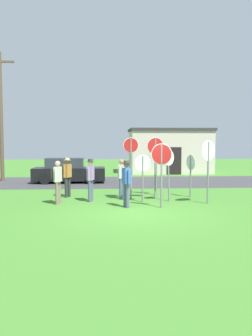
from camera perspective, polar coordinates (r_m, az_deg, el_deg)
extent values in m
plane|color=#3D7528|center=(11.16, 1.57, -7.96)|extent=(80.00, 80.00, 0.00)
cube|color=#38383A|center=(20.54, -0.66, -2.38)|extent=(60.00, 6.40, 0.01)
cube|color=beige|center=(27.49, 7.46, 2.75)|extent=(6.39, 4.00, 3.37)
cube|color=#383333|center=(27.50, 7.49, 6.47)|extent=(6.59, 4.20, 0.20)
cube|color=black|center=(25.53, 8.28, 1.21)|extent=(1.10, 0.08, 2.10)
cylinder|color=brown|center=(22.51, -20.72, 8.19)|extent=(0.24, 0.24, 8.06)
cube|color=black|center=(20.46, -9.70, -0.99)|extent=(4.33, 1.86, 0.76)
cube|color=#2D333D|center=(20.44, -10.42, 0.91)|extent=(2.26, 1.56, 0.60)
cylinder|color=black|center=(21.29, -5.88, -1.31)|extent=(0.64, 0.23, 0.64)
cylinder|color=black|center=(19.50, -6.04, -1.82)|extent=(0.64, 0.23, 0.64)
cylinder|color=black|center=(21.54, -12.99, -1.34)|extent=(0.64, 0.23, 0.64)
cylinder|color=black|center=(19.77, -13.79, -1.83)|extent=(0.64, 0.23, 0.64)
cylinder|color=slate|center=(14.06, 5.06, -0.19)|extent=(0.08, 0.08, 2.56)
cylinder|color=white|center=(14.02, 5.08, 3.78)|extent=(0.73, 0.13, 0.74)
cylinder|color=red|center=(14.01, 5.09, 3.78)|extent=(0.68, 0.13, 0.68)
cylinder|color=slate|center=(13.34, 2.87, -1.93)|extent=(0.09, 0.09, 1.86)
cylinder|color=white|center=(13.28, 2.88, 0.86)|extent=(0.66, 0.17, 0.67)
cylinder|color=red|center=(13.29, 2.87, 0.86)|extent=(0.61, 0.16, 0.62)
cylinder|color=slate|center=(12.20, 6.12, -1.48)|extent=(0.09, 0.09, 2.30)
cylinder|color=white|center=(12.15, 6.15, 2.36)|extent=(0.72, 0.35, 0.79)
cylinder|color=red|center=(12.14, 6.13, 2.36)|extent=(0.67, 0.32, 0.73)
cylinder|color=slate|center=(13.34, 13.93, -0.81)|extent=(0.10, 0.10, 2.43)
cylinder|color=white|center=(13.30, 13.99, 2.95)|extent=(0.67, 0.48, 0.81)
cylinder|color=red|center=(13.30, 13.96, 2.95)|extent=(0.63, 0.44, 0.75)
cylinder|color=slate|center=(14.85, 11.05, -1.45)|extent=(0.09, 0.09, 1.82)
cylinder|color=white|center=(14.80, 11.08, 0.97)|extent=(0.24, 0.64, 0.68)
cylinder|color=red|center=(14.81, 11.11, 0.97)|extent=(0.22, 0.60, 0.63)
cylinder|color=slate|center=(14.03, 0.85, -0.19)|extent=(0.07, 0.07, 2.56)
cylinder|color=white|center=(13.99, 0.85, 3.95)|extent=(0.65, 0.02, 0.65)
cylinder|color=red|center=(13.98, 0.86, 3.95)|extent=(0.60, 0.02, 0.60)
cylinder|color=slate|center=(13.70, 7.34, -1.36)|extent=(0.15, 0.16, 2.07)
cylinder|color=white|center=(13.65, 7.37, 1.81)|extent=(0.53, 0.46, 0.67)
cylinder|color=red|center=(13.65, 7.33, 1.81)|extent=(0.50, 0.43, 0.62)
cylinder|color=slate|center=(15.19, 5.24, -0.67)|extent=(0.09, 0.09, 2.14)
cylinder|color=white|center=(15.15, 5.26, 1.96)|extent=(0.83, 0.34, 0.89)
cylinder|color=red|center=(15.16, 5.26, 1.96)|extent=(0.77, 0.32, 0.82)
cylinder|color=#4C5670|center=(13.68, -5.96, -3.86)|extent=(0.14, 0.14, 0.88)
cylinder|color=#4C5670|center=(13.47, -6.25, -3.99)|extent=(0.14, 0.14, 0.88)
cube|color=#9E7AB2|center=(13.49, -6.13, -0.85)|extent=(0.31, 0.41, 0.58)
cylinder|color=#9E7AB2|center=(13.72, -5.81, -0.85)|extent=(0.09, 0.09, 0.52)
cylinder|color=#9E7AB2|center=(13.27, -6.45, -1.03)|extent=(0.09, 0.09, 0.52)
sphere|color=beige|center=(13.46, -6.14, 0.91)|extent=(0.21, 0.21, 0.21)
cylinder|color=#333338|center=(13.46, -6.14, 1.15)|extent=(0.31, 0.32, 0.02)
cylinder|color=#333338|center=(13.46, -6.15, 1.37)|extent=(0.19, 0.19, 0.09)
cylinder|color=#4C5670|center=(12.37, -0.13, -4.69)|extent=(0.14, 0.14, 0.88)
cylinder|color=#4C5670|center=(12.17, 0.26, -4.83)|extent=(0.14, 0.14, 0.88)
cube|color=#3860B7|center=(12.18, 0.06, -1.37)|extent=(0.33, 0.41, 0.58)
cylinder|color=#3860B7|center=(12.40, -0.36, -1.36)|extent=(0.09, 0.09, 0.52)
cylinder|color=#3860B7|center=(11.96, 0.50, -1.56)|extent=(0.09, 0.09, 0.52)
sphere|color=brown|center=(12.15, 0.06, 0.58)|extent=(0.21, 0.21, 0.21)
cylinder|color=#333338|center=(12.15, 0.06, 0.85)|extent=(0.31, 0.31, 0.02)
cylinder|color=#333338|center=(12.14, 0.06, 1.09)|extent=(0.19, 0.19, 0.09)
cylinder|color=#4C5670|center=(14.31, -0.62, -3.48)|extent=(0.14, 0.14, 0.88)
cylinder|color=#4C5670|center=(14.11, -0.91, -3.59)|extent=(0.14, 0.14, 0.88)
cube|color=beige|center=(14.13, -0.76, -0.60)|extent=(0.34, 0.42, 0.58)
cylinder|color=beige|center=(14.36, -0.45, -0.61)|extent=(0.09, 0.09, 0.52)
cylinder|color=beige|center=(13.91, -1.09, -0.76)|extent=(0.09, 0.09, 0.52)
sphere|color=#9E7051|center=(14.10, -0.77, 1.08)|extent=(0.21, 0.21, 0.21)
cylinder|color=#7A6B56|center=(13.29, -11.45, -4.15)|extent=(0.14, 0.14, 0.88)
cylinder|color=#7A6B56|center=(13.09, -11.78, -4.29)|extent=(0.14, 0.14, 0.88)
cube|color=beige|center=(13.11, -11.66, -1.06)|extent=(0.29, 0.40, 0.58)
cylinder|color=beige|center=(13.33, -11.30, -1.06)|extent=(0.09, 0.09, 0.52)
cylinder|color=beige|center=(12.88, -12.02, -1.25)|extent=(0.09, 0.09, 0.52)
sphere|color=tan|center=(13.08, -11.68, 0.75)|extent=(0.21, 0.21, 0.21)
cube|color=#232328|center=(13.16, -12.35, -0.96)|extent=(0.19, 0.28, 0.40)
cylinder|color=#2D2D33|center=(14.93, -9.79, -3.23)|extent=(0.14, 0.14, 0.88)
cylinder|color=#2D2D33|center=(14.74, -10.24, -3.32)|extent=(0.14, 0.14, 0.88)
cube|color=#B27533|center=(14.76, -10.05, -0.46)|extent=(0.35, 0.42, 0.58)
cylinder|color=#B27533|center=(14.97, -9.56, -0.47)|extent=(0.09, 0.09, 0.52)
cylinder|color=#B27533|center=(14.56, -10.55, -0.61)|extent=(0.09, 0.09, 0.52)
sphere|color=brown|center=(14.73, -10.07, 1.15)|extent=(0.21, 0.21, 0.21)
cylinder|color=beige|center=(14.73, -10.07, 1.37)|extent=(0.32, 0.32, 0.02)
cylinder|color=beige|center=(14.73, -10.08, 1.56)|extent=(0.19, 0.19, 0.09)
cube|color=#232328|center=(14.85, -10.61, -0.36)|extent=(0.24, 0.29, 0.40)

